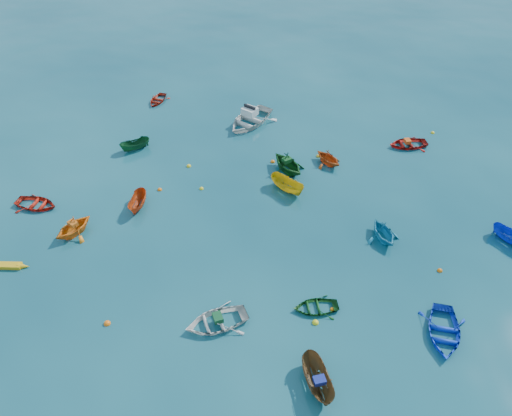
# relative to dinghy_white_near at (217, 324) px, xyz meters

# --- Properties ---
(ground) EXTENTS (160.00, 160.00, 0.00)m
(ground) POSITION_rel_dinghy_white_near_xyz_m (0.89, 4.48, 0.00)
(ground) COLOR #093847
(ground) RESTS_ON ground
(dinghy_white_near) EXTENTS (4.24, 3.83, 0.72)m
(dinghy_white_near) POSITION_rel_dinghy_white_near_xyz_m (0.00, 0.00, 0.00)
(dinghy_white_near) COLOR silver
(dinghy_white_near) RESTS_ON ground
(sampan_brown_mid) EXTENTS (2.21, 3.30, 1.19)m
(sampan_brown_mid) POSITION_rel_dinghy_white_near_xyz_m (5.64, -2.93, 0.00)
(sampan_brown_mid) COLOR brown
(sampan_brown_mid) RESTS_ON ground
(dinghy_blue_se) EXTENTS (2.86, 3.79, 0.74)m
(dinghy_blue_se) POSITION_rel_dinghy_white_near_xyz_m (12.22, 0.99, 0.00)
(dinghy_blue_se) COLOR #0F36C6
(dinghy_blue_se) RESTS_ON ground
(dinghy_orange_w) EXTENTS (3.32, 3.46, 1.41)m
(dinghy_orange_w) POSITION_rel_dinghy_white_near_xyz_m (-10.63, 5.78, 0.00)
(dinghy_orange_w) COLOR orange
(dinghy_orange_w) RESTS_ON ground
(sampan_yellow_mid) EXTENTS (3.05, 2.64, 1.14)m
(sampan_yellow_mid) POSITION_rel_dinghy_white_near_xyz_m (2.80, 12.18, 0.00)
(sampan_yellow_mid) COLOR gold
(sampan_yellow_mid) RESTS_ON ground
(dinghy_green_e) EXTENTS (2.93, 2.40, 0.53)m
(dinghy_green_e) POSITION_rel_dinghy_white_near_xyz_m (5.34, 1.78, 0.00)
(dinghy_green_e) COLOR #104717
(dinghy_green_e) RESTS_ON ground
(dinghy_cyan_se) EXTENTS (3.04, 3.22, 1.34)m
(dinghy_cyan_se) POSITION_rel_dinghy_white_near_xyz_m (9.39, 8.07, 0.00)
(dinghy_cyan_se) COLOR teal
(dinghy_cyan_se) RESTS_ON ground
(dinghy_red_nw) EXTENTS (3.22, 2.46, 0.62)m
(dinghy_red_nw) POSITION_rel_dinghy_white_near_xyz_m (-14.41, 8.04, 0.00)
(dinghy_red_nw) COLOR red
(dinghy_red_nw) RESTS_ON ground
(sampan_orange_n) EXTENTS (1.06, 2.62, 1.00)m
(sampan_orange_n) POSITION_rel_dinghy_white_near_xyz_m (-7.30, 8.93, 0.00)
(sampan_orange_n) COLOR #BF3F11
(sampan_orange_n) RESTS_ON ground
(dinghy_green_n) EXTENTS (4.14, 4.17, 1.66)m
(dinghy_green_n) POSITION_rel_dinghy_white_near_xyz_m (2.61, 14.51, 0.00)
(dinghy_green_n) COLOR #114B18
(dinghy_green_n) RESTS_ON ground
(dinghy_red_ne) EXTENTS (3.60, 2.98, 0.65)m
(dinghy_red_ne) POSITION_rel_dinghy_white_near_xyz_m (12.02, 19.29, 0.00)
(dinghy_red_ne) COLOR #A8130E
(dinghy_red_ne) RESTS_ON ground
(sampan_blue_far) EXTENTS (2.51, 2.44, 0.98)m
(sampan_blue_far) POSITION_rel_dinghy_white_near_xyz_m (17.48, 8.91, 0.00)
(sampan_blue_far) COLOR #0F2EBE
(sampan_blue_far) RESTS_ON ground
(dinghy_red_far) EXTENTS (2.16, 2.77, 0.53)m
(dinghy_red_far) POSITION_rel_dinghy_white_near_xyz_m (-10.25, 23.65, 0.00)
(dinghy_red_far) COLOR #AF1F0E
(dinghy_red_far) RESTS_ON ground
(dinghy_orange_far) EXTENTS (3.17, 3.17, 1.27)m
(dinghy_orange_far) POSITION_rel_dinghy_white_near_xyz_m (5.63, 15.94, 0.00)
(dinghy_orange_far) COLOR #C04712
(dinghy_orange_far) RESTS_ON ground
(sampan_green_far) EXTENTS (2.55, 2.27, 0.97)m
(sampan_green_far) POSITION_rel_dinghy_white_near_xyz_m (-9.76, 15.81, 0.00)
(sampan_green_far) COLOR #114B25
(sampan_green_far) RESTS_ON ground
(kayak_yellow) EXTENTS (3.40, 0.84, 0.33)m
(kayak_yellow) POSITION_rel_dinghy_white_near_xyz_m (-13.97, 2.34, 0.00)
(kayak_yellow) COLOR gold
(kayak_yellow) RESTS_ON ground
(motorboat_white) EXTENTS (5.44, 6.03, 1.63)m
(motorboat_white) POSITION_rel_dinghy_white_near_xyz_m (-1.23, 21.01, 0.00)
(motorboat_white) COLOR silver
(motorboat_white) RESTS_ON ground
(tarp_green_a) EXTENTS (0.73, 0.80, 0.31)m
(tarp_green_a) POSITION_rel_dinghy_white_near_xyz_m (0.09, 0.05, 0.52)
(tarp_green_a) COLOR #124B26
(tarp_green_a) RESTS_ON dinghy_white_near
(tarp_blue_a) EXTENTS (0.71, 0.63, 0.28)m
(tarp_blue_a) POSITION_rel_dinghy_white_near_xyz_m (5.70, -3.07, 0.74)
(tarp_blue_a) COLOR navy
(tarp_blue_a) RESTS_ON sampan_brown_mid
(tarp_orange_a) EXTENTS (0.74, 0.69, 0.29)m
(tarp_orange_a) POSITION_rel_dinghy_white_near_xyz_m (-10.60, 5.83, 0.85)
(tarp_orange_a) COLOR #C95A14
(tarp_orange_a) RESTS_ON dinghy_orange_w
(tarp_green_b) EXTENTS (0.82, 0.81, 0.32)m
(tarp_green_b) POSITION_rel_dinghy_white_near_xyz_m (2.54, 14.58, 0.99)
(tarp_green_b) COLOR #134C1C
(tarp_green_b) RESTS_ON dinghy_green_n
(tarp_orange_b) EXTENTS (0.59, 0.69, 0.29)m
(tarp_orange_b) POSITION_rel_dinghy_white_near_xyz_m (11.92, 19.27, 0.47)
(tarp_orange_b) COLOR #D95016
(tarp_orange_b) RESTS_ON dinghy_red_ne
(buoy_or_a) EXTENTS (0.38, 0.38, 0.38)m
(buoy_or_a) POSITION_rel_dinghy_white_near_xyz_m (-5.96, -0.81, 0.00)
(buoy_or_a) COLOR orange
(buoy_or_a) RESTS_ON ground
(buoy_ye_a) EXTENTS (0.37, 0.37, 0.37)m
(buoy_ye_a) POSITION_rel_dinghy_white_near_xyz_m (5.38, 0.81, 0.00)
(buoy_ye_a) COLOR yellow
(buoy_ye_a) RESTS_ON ground
(buoy_or_b) EXTENTS (0.29, 0.29, 0.29)m
(buoy_or_b) POSITION_rel_dinghy_white_near_xyz_m (6.30, 1.83, 0.00)
(buoy_or_b) COLOR orange
(buoy_or_b) RESTS_ON ground
(buoy_ye_b) EXTENTS (0.35, 0.35, 0.35)m
(buoy_ye_b) POSITION_rel_dinghy_white_near_xyz_m (-4.98, 14.10, 0.00)
(buoy_ye_b) COLOR yellow
(buoy_ye_b) RESTS_ON ground
(buoy_or_c) EXTENTS (0.34, 0.34, 0.34)m
(buoy_or_c) POSITION_rel_dinghy_white_near_xyz_m (-6.39, 10.97, 0.00)
(buoy_or_c) COLOR orange
(buoy_or_c) RESTS_ON ground
(buoy_ye_c) EXTENTS (0.33, 0.33, 0.33)m
(buoy_ye_c) POSITION_rel_dinghy_white_near_xyz_m (4.87, 16.79, 0.00)
(buoy_ye_c) COLOR gold
(buoy_ye_c) RESTS_ON ground
(buoy_or_d) EXTENTS (0.32, 0.32, 0.32)m
(buoy_or_d) POSITION_rel_dinghy_white_near_xyz_m (12.71, 5.67, 0.00)
(buoy_or_d) COLOR orange
(buoy_or_d) RESTS_ON ground
(buoy_ye_d) EXTENTS (0.31, 0.31, 0.31)m
(buoy_ye_d) POSITION_rel_dinghy_white_near_xyz_m (-3.41, 11.51, 0.00)
(buoy_ye_d) COLOR yellow
(buoy_ye_d) RESTS_ON ground
(buoy_or_e) EXTENTS (0.34, 0.34, 0.34)m
(buoy_or_e) POSITION_rel_dinghy_white_near_xyz_m (1.37, 15.56, 0.00)
(buoy_or_e) COLOR orange
(buoy_or_e) RESTS_ON ground
(buoy_ye_e) EXTENTS (0.32, 0.32, 0.32)m
(buoy_ye_e) POSITION_rel_dinghy_white_near_xyz_m (14.29, 21.55, 0.00)
(buoy_ye_e) COLOR yellow
(buoy_ye_e) RESTS_ON ground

